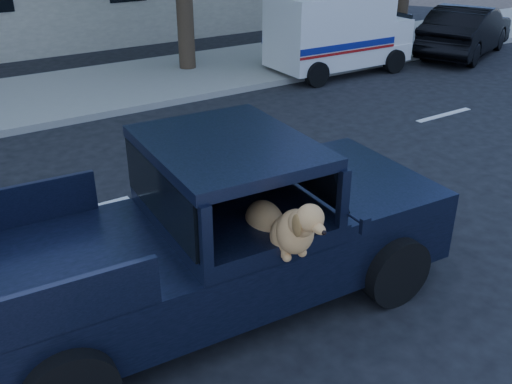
% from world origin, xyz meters
% --- Properties ---
extents(ground, '(120.00, 120.00, 0.00)m').
position_xyz_m(ground, '(0.00, 0.00, 0.00)').
color(ground, black).
rests_on(ground, ground).
extents(lane_stripes, '(21.60, 0.14, 0.01)m').
position_xyz_m(lane_stripes, '(2.00, 3.40, 0.01)').
color(lane_stripes, silver).
rests_on(lane_stripes, ground).
extents(pickup_truck, '(5.39, 2.86, 1.88)m').
position_xyz_m(pickup_truck, '(0.54, 0.48, 0.64)').
color(pickup_truck, black).
rests_on(pickup_truck, ground).
extents(mail_truck, '(3.81, 2.01, 2.06)m').
position_xyz_m(mail_truck, '(8.35, 7.46, 0.90)').
color(mail_truck, silver).
rests_on(mail_truck, ground).
extents(parked_sedan, '(3.09, 4.73, 1.47)m').
position_xyz_m(parked_sedan, '(12.96, 6.90, 0.74)').
color(parked_sedan, black).
rests_on(parked_sedan, ground).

